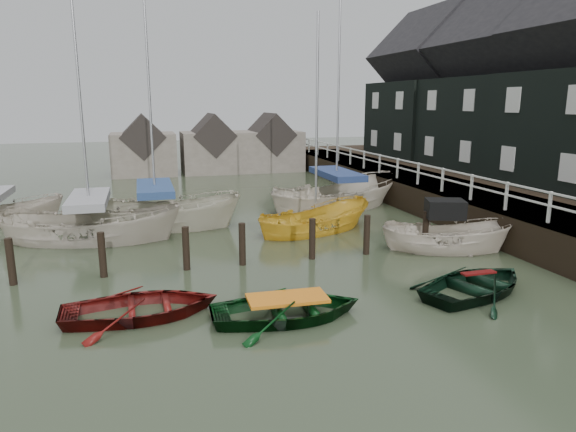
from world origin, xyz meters
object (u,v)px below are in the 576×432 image
object	(u,v)px
rowboat_red	(142,316)
sailboat_b	(157,225)
sailboat_d	(336,207)
rowboat_green	(287,318)
sailboat_a	(92,238)
sailboat_c	(315,230)
rowboat_dkgreen	(477,293)
motorboat	(445,249)

from	to	relation	value
rowboat_red	sailboat_b	xyz separation A→B (m)	(0.69, 9.63, 0.06)
sailboat_d	rowboat_green	bearing A→B (deg)	136.45
rowboat_red	sailboat_a	world-z (taller)	sailboat_a
rowboat_red	sailboat_d	world-z (taller)	sailboat_d
sailboat_a	rowboat_green	bearing A→B (deg)	-136.61
rowboat_green	sailboat_a	world-z (taller)	sailboat_a
rowboat_red	rowboat_green	size ratio (longest dim) A/B	1.01
sailboat_a	sailboat_c	bearing A→B (deg)	-82.88
rowboat_dkgreen	rowboat_red	bearing A→B (deg)	63.21
rowboat_dkgreen	sailboat_d	distance (m)	12.07
sailboat_a	sailboat_b	world-z (taller)	sailboat_a
rowboat_green	sailboat_c	world-z (taller)	sailboat_c
sailboat_c	motorboat	bearing A→B (deg)	-159.14
motorboat	sailboat_b	xyz separation A→B (m)	(-9.80, 6.69, -0.03)
motorboat	sailboat_c	bearing A→B (deg)	60.54
rowboat_dkgreen	sailboat_a	world-z (taller)	sailboat_a
motorboat	sailboat_c	distance (m)	5.40
sailboat_d	sailboat_c	bearing A→B (deg)	131.29
sailboat_c	sailboat_b	bearing A→B (deg)	48.17
rowboat_red	sailboat_c	size ratio (longest dim) A/B	0.39
rowboat_dkgreen	sailboat_d	xyz separation A→B (m)	(0.47, 12.06, 0.06)
rowboat_dkgreen	sailboat_b	world-z (taller)	sailboat_b
sailboat_b	sailboat_c	bearing A→B (deg)	-93.97
rowboat_dkgreen	motorboat	bearing A→B (deg)	-41.80
rowboat_green	sailboat_d	world-z (taller)	sailboat_d
motorboat	sailboat_d	bearing A→B (deg)	27.09
motorboat	rowboat_green	bearing A→B (deg)	140.05
motorboat	sailboat_b	size ratio (longest dim) A/B	0.42
rowboat_red	sailboat_c	world-z (taller)	sailboat_c
rowboat_dkgreen	sailboat_d	size ratio (longest dim) A/B	0.29
motorboat	sailboat_a	world-z (taller)	sailboat_a
sailboat_a	sailboat_d	size ratio (longest dim) A/B	0.86
rowboat_dkgreen	motorboat	world-z (taller)	motorboat
rowboat_red	sailboat_d	bearing A→B (deg)	-42.39
rowboat_dkgreen	sailboat_d	bearing A→B (deg)	-23.19
rowboat_green	sailboat_d	bearing A→B (deg)	-23.91
rowboat_red	sailboat_b	size ratio (longest dim) A/B	0.33
motorboat	sailboat_b	distance (m)	11.86
sailboat_c	sailboat_d	bearing A→B (deg)	-50.93
sailboat_c	sailboat_d	size ratio (longest dim) A/B	0.72
sailboat_c	sailboat_d	xyz separation A→B (m)	(2.50, 4.09, 0.05)
rowboat_red	sailboat_b	world-z (taller)	sailboat_b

